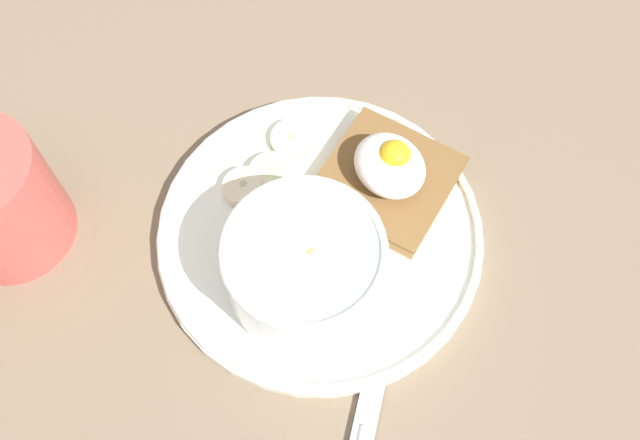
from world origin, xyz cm
name	(u,v)px	position (x,y,z in cm)	size (l,w,h in cm)	color
ground_plane	(320,243)	(0.00, 0.00, 1.00)	(120.00, 120.00, 2.00)	#76634E
plate	(320,233)	(0.00, 0.00, 2.80)	(25.05, 25.05, 1.60)	white
oatmeal_bowl	(304,266)	(-2.70, 3.46, 6.32)	(11.37, 11.37, 6.41)	white
toast_slice	(389,183)	(-0.28, -6.60, 3.90)	(12.40, 12.40, 1.62)	brown
poached_egg	(392,166)	(-0.17, -6.66, 6.29)	(5.90, 5.05, 3.76)	white
banana_slice_front	(278,169)	(6.14, -0.49, 3.69)	(5.16, 5.14, 1.69)	beige
banana_slice_left	(292,139)	(7.77, -3.14, 3.54)	(4.54, 4.59, 1.34)	beige
banana_slice_back	(244,188)	(6.34, 2.62, 3.76)	(4.70, 4.70, 1.81)	beige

